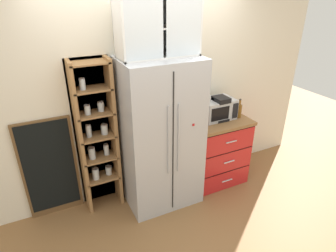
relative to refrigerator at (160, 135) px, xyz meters
name	(u,v)px	position (x,y,z in m)	size (l,w,h in m)	color
ground_plane	(162,197)	(0.00, -0.02, -0.91)	(10.59, 10.59, 0.00)	olive
wall_back_cream	(147,96)	(0.00, 0.38, 0.36)	(4.90, 0.10, 2.55)	silver
refrigerator	(160,135)	(0.00, 0.00, 0.00)	(0.88, 0.68, 1.82)	#B7BABF
pantry_shelf_column	(96,135)	(-0.70, 0.26, 0.02)	(0.47, 0.29, 1.83)	brown
counter_cabinet	(216,150)	(0.85, 0.04, -0.44)	(0.77, 0.62, 0.93)	red
microwave	(217,109)	(0.85, 0.09, 0.15)	(0.44, 0.33, 0.26)	#B7BABF
coffee_maker	(219,108)	(0.85, 0.04, 0.17)	(0.17, 0.20, 0.31)	black
mug_red	(199,121)	(0.54, 0.03, 0.06)	(0.11, 0.08, 0.09)	red
bottle_amber	(239,109)	(1.13, -0.02, 0.13)	(0.07, 0.07, 0.25)	brown
upper_cabinet	(157,27)	(0.00, 0.05, 1.20)	(0.85, 0.32, 0.59)	silver
chalkboard_menu	(50,168)	(-1.25, 0.31, -0.30)	(0.60, 0.04, 1.22)	brown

